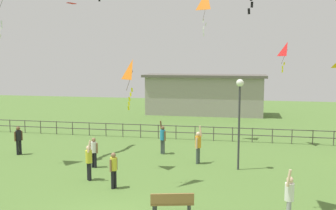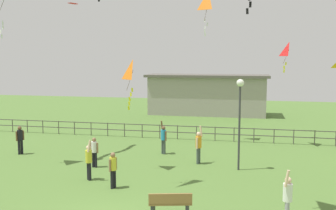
# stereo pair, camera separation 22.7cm
# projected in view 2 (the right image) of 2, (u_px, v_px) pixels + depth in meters

# --- Properties ---
(lamppost) EXTENTS (0.36, 0.36, 4.46)m
(lamppost) POSITION_uv_depth(u_px,v_px,m) (240.00, 104.00, 18.53)
(lamppost) COLOR #38383D
(lamppost) RESTS_ON ground_plane
(park_bench) EXTENTS (1.55, 0.76, 0.85)m
(park_bench) POSITION_uv_depth(u_px,v_px,m) (170.00, 203.00, 13.32)
(park_bench) COLOR olive
(park_bench) RESTS_ON ground_plane
(person_0) EXTENTS (0.36, 0.50, 1.98)m
(person_0) POSITION_uv_depth(u_px,v_px,m) (199.00, 145.00, 19.93)
(person_0) COLOR #3F4C47
(person_0) RESTS_ON ground_plane
(person_1) EXTENTS (0.39, 0.45, 1.87)m
(person_1) POSITION_uv_depth(u_px,v_px,m) (89.00, 160.00, 17.25)
(person_1) COLOR black
(person_1) RESTS_ON ground_plane
(person_2) EXTENTS (0.46, 0.28, 1.52)m
(person_2) POSITION_uv_depth(u_px,v_px,m) (94.00, 150.00, 19.27)
(person_2) COLOR black
(person_2) RESTS_ON ground_plane
(person_4) EXTENTS (0.31, 0.43, 1.62)m
(person_4) POSITION_uv_depth(u_px,v_px,m) (20.00, 138.00, 21.93)
(person_4) COLOR black
(person_4) RESTS_ON ground_plane
(person_5) EXTENTS (0.42, 0.42, 1.90)m
(person_5) POSITION_uv_depth(u_px,v_px,m) (164.00, 138.00, 21.97)
(person_5) COLOR #3F4C47
(person_5) RESTS_ON ground_plane
(person_6) EXTENTS (0.30, 0.50, 1.92)m
(person_6) POSITION_uv_depth(u_px,v_px,m) (287.00, 197.00, 12.51)
(person_6) COLOR #99999E
(person_6) RESTS_ON ground_plane
(person_7) EXTENTS (0.29, 0.44, 1.54)m
(person_7) POSITION_uv_depth(u_px,v_px,m) (113.00, 168.00, 16.16)
(person_7) COLOR black
(person_7) RESTS_ON ground_plane
(kite_4) EXTENTS (0.91, 0.88, 2.87)m
(kite_4) POSITION_uv_depth(u_px,v_px,m) (208.00, 3.00, 24.73)
(kite_4) COLOR orange
(kite_6) EXTENTS (0.78, 0.77, 2.43)m
(kite_6) POSITION_uv_depth(u_px,v_px,m) (133.00, 72.00, 18.55)
(kite_6) COLOR orange
(kite_7) EXTENTS (0.70, 0.98, 1.85)m
(kite_7) POSITION_uv_depth(u_px,v_px,m) (289.00, 50.00, 23.47)
(kite_7) COLOR red
(waterfront_railing) EXTENTS (36.06, 0.06, 0.95)m
(waterfront_railing) POSITION_uv_depth(u_px,v_px,m) (179.00, 130.00, 26.04)
(waterfront_railing) COLOR #4C4742
(waterfront_railing) RESTS_ON ground_plane
(pavilion_building) EXTENTS (11.72, 3.76, 3.89)m
(pavilion_building) POSITION_uv_depth(u_px,v_px,m) (207.00, 94.00, 37.40)
(pavilion_building) COLOR gray
(pavilion_building) RESTS_ON ground_plane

